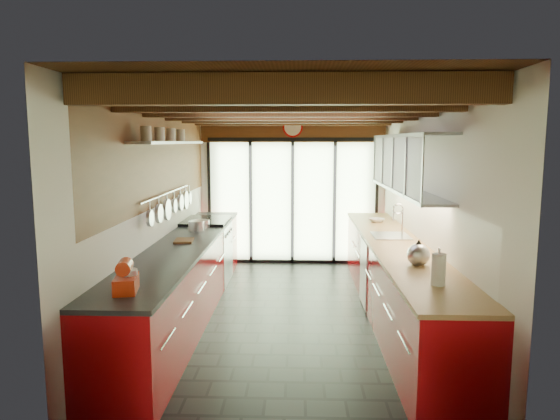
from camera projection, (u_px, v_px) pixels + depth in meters
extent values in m
plane|color=black|center=(290.00, 316.00, 6.10)|extent=(5.50, 5.50, 0.00)
plane|color=silver|center=(293.00, 189.00, 8.64)|extent=(3.20, 0.00, 3.20)
plane|color=silver|center=(282.00, 269.00, 3.20)|extent=(3.20, 0.00, 3.20)
plane|color=silver|center=(157.00, 210.00, 5.98)|extent=(0.00, 5.50, 5.50)
plane|color=silver|center=(426.00, 211.00, 5.86)|extent=(0.00, 5.50, 5.50)
plane|color=#472814|center=(290.00, 99.00, 5.74)|extent=(5.50, 5.50, 0.00)
cube|color=#593316|center=(285.00, 89.00, 3.53)|extent=(3.14, 0.14, 0.22)
cube|color=#593316|center=(287.00, 100.00, 4.42)|extent=(3.14, 0.14, 0.22)
cube|color=#593316|center=(289.00, 107.00, 5.31)|extent=(3.14, 0.14, 0.22)
cube|color=#593316|center=(291.00, 112.00, 6.20)|extent=(3.14, 0.14, 0.22)
cube|color=#593316|center=(292.00, 115.00, 7.10)|extent=(3.14, 0.14, 0.22)
cube|color=#593316|center=(292.00, 118.00, 7.99)|extent=(3.14, 0.14, 0.22)
cube|color=brown|center=(293.00, 127.00, 8.46)|extent=(3.14, 0.06, 0.50)
plane|color=brown|center=(162.00, 153.00, 6.08)|extent=(0.00, 4.90, 4.90)
plane|color=#C6EAAD|center=(293.00, 202.00, 8.66)|extent=(2.90, 0.00, 2.90)
cube|color=black|center=(209.00, 201.00, 8.70)|extent=(0.05, 0.04, 2.15)
cube|color=black|center=(377.00, 202.00, 8.59)|extent=(0.05, 0.04, 2.15)
cube|color=black|center=(292.00, 202.00, 8.61)|extent=(0.06, 0.05, 2.15)
cube|color=black|center=(293.00, 139.00, 8.47)|extent=(2.90, 0.05, 0.06)
cylinder|color=#B20E0E|center=(293.00, 127.00, 8.42)|extent=(0.34, 0.04, 0.34)
cylinder|color=beige|center=(293.00, 127.00, 8.40)|extent=(0.28, 0.02, 0.28)
cube|color=#AD0B10|center=(185.00, 280.00, 6.08)|extent=(0.65, 5.00, 0.88)
cube|color=black|center=(184.00, 243.00, 6.02)|extent=(0.68, 5.00, 0.04)
cube|color=silver|center=(207.00, 253.00, 7.52)|extent=(0.66, 0.90, 0.90)
cube|color=black|center=(206.00, 221.00, 7.45)|extent=(0.65, 0.90, 0.06)
cube|color=#AD0B10|center=(396.00, 282.00, 5.99)|extent=(0.65, 5.00, 0.88)
cube|color=tan|center=(397.00, 244.00, 5.93)|extent=(0.68, 5.00, 0.04)
cube|color=white|center=(364.00, 273.00, 6.40)|extent=(0.02, 0.60, 0.84)
cube|color=silver|center=(391.00, 236.00, 6.32)|extent=(0.45, 0.52, 0.02)
cylinder|color=silver|center=(403.00, 222.00, 6.29)|extent=(0.02, 0.02, 0.34)
torus|color=silver|center=(398.00, 209.00, 6.27)|extent=(0.14, 0.02, 0.14)
plane|color=silver|center=(393.00, 163.00, 6.10)|extent=(0.00, 3.00, 3.00)
cube|color=#9EA0A5|center=(406.00, 190.00, 6.13)|extent=(0.34, 3.00, 0.03)
cube|color=#9EA0A5|center=(408.00, 135.00, 6.04)|extent=(0.34, 3.00, 0.03)
cylinder|color=silver|center=(168.00, 193.00, 6.25)|extent=(0.02, 2.20, 0.02)
cube|color=silver|center=(171.00, 143.00, 6.06)|extent=(0.28, 2.60, 0.03)
cylinder|color=silver|center=(150.00, 218.00, 5.38)|extent=(0.04, 0.18, 0.18)
cylinder|color=silver|center=(159.00, 214.00, 5.73)|extent=(0.04, 0.22, 0.22)
cylinder|color=silver|center=(167.00, 210.00, 6.07)|extent=(0.04, 0.26, 0.26)
cylinder|color=silver|center=(174.00, 206.00, 6.42)|extent=(0.04, 0.18, 0.18)
cylinder|color=silver|center=(180.00, 203.00, 6.77)|extent=(0.04, 0.22, 0.22)
cylinder|color=silver|center=(185.00, 200.00, 7.06)|extent=(0.04, 0.26, 0.26)
cylinder|color=silver|center=(189.00, 198.00, 7.31)|extent=(0.04, 0.18, 0.18)
cube|color=red|center=(126.00, 284.00, 3.98)|extent=(0.22, 0.32, 0.13)
cylinder|color=red|center=(124.00, 267.00, 3.94)|extent=(0.15, 0.21, 0.12)
cylinder|color=silver|center=(128.00, 277.00, 4.02)|extent=(0.17, 0.17, 0.13)
cylinder|color=silver|center=(196.00, 226.00, 6.70)|extent=(0.26, 0.26, 0.13)
cylinder|color=silver|center=(200.00, 224.00, 6.98)|extent=(0.33, 0.33, 0.10)
cube|color=brown|center=(184.00, 241.00, 5.98)|extent=(0.24, 0.32, 0.03)
sphere|color=silver|center=(418.00, 254.00, 4.84)|extent=(0.24, 0.24, 0.22)
cone|color=black|center=(419.00, 242.00, 4.82)|extent=(0.09, 0.09, 0.06)
cylinder|color=silver|center=(416.00, 250.00, 4.96)|extent=(0.03, 0.09, 0.05)
cylinder|color=white|center=(439.00, 270.00, 4.14)|extent=(0.16, 0.16, 0.27)
cylinder|color=silver|center=(439.00, 251.00, 4.12)|extent=(0.03, 0.03, 0.05)
imported|color=silver|center=(417.00, 255.00, 4.89)|extent=(0.08, 0.08, 0.17)
imported|color=silver|center=(377.00, 220.00, 7.44)|extent=(0.29, 0.29, 0.06)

